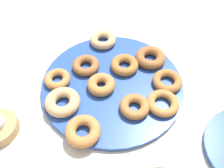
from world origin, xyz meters
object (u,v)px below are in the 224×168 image
(donut_plate, at_px, (112,84))
(donut_10, at_px, (150,58))
(donut_4, at_px, (167,81))
(donut_6, at_px, (86,65))
(donut_5, at_px, (163,103))
(donut_8, at_px, (63,102))
(donut_2, at_px, (58,78))
(donut_1, at_px, (124,65))
(donut_3, at_px, (101,85))
(donut_9, at_px, (83,131))
(donut_0, at_px, (134,107))
(donut_7, at_px, (103,40))

(donut_plate, height_order, donut_10, donut_10)
(donut_4, xyz_separation_m, donut_6, (0.24, -0.06, 0.00))
(donut_4, xyz_separation_m, donut_5, (0.02, 0.08, -0.00))
(donut_8, bearing_deg, donut_plate, -147.69)
(donut_2, distance_m, donut_6, 0.09)
(donut_plate, bearing_deg, donut_10, -141.58)
(donut_4, relative_size, donut_10, 0.91)
(donut_1, relative_size, donut_3, 1.06)
(donut_3, relative_size, donut_5, 0.92)
(donut_plate, bearing_deg, donut_2, -0.86)
(donut_2, distance_m, donut_10, 0.29)
(donut_2, xyz_separation_m, donut_5, (-0.30, 0.08, -0.00))
(donut_1, xyz_separation_m, donut_4, (-0.12, 0.06, -0.00))
(donut_plate, height_order, donut_6, donut_6)
(donut_4, bearing_deg, donut_plate, 0.03)
(donut_plate, xyz_separation_m, donut_9, (0.07, 0.17, 0.02))
(donut_plate, bearing_deg, donut_5, 150.53)
(donut_plate, xyz_separation_m, donut_0, (-0.06, 0.09, 0.02))
(donut_8, bearing_deg, donut_7, -110.39)
(donut_0, height_order, donut_7, donut_7)
(donut_0, distance_m, donut_5, 0.08)
(donut_0, relative_size, donut_2, 1.05)
(donut_3, bearing_deg, donut_10, -142.71)
(donut_0, distance_m, donut_9, 0.15)
(donut_9, bearing_deg, donut_10, -125.43)
(donut_0, xyz_separation_m, donut_6, (0.14, -0.15, -0.00))
(donut_6, height_order, donut_10, donut_10)
(donut_plate, distance_m, donut_10, 0.15)
(donut_plate, relative_size, donut_0, 5.15)
(donut_6, relative_size, donut_10, 0.88)
(donut_6, xyz_separation_m, donut_8, (0.05, 0.14, 0.00))
(donut_5, bearing_deg, donut_plate, -29.47)
(donut_3, relative_size, donut_6, 0.97)
(donut_3, bearing_deg, donut_6, -56.04)
(donut_6, bearing_deg, donut_7, -111.45)
(donut_4, bearing_deg, donut_7, -41.85)
(donut_8, height_order, donut_10, donut_8)
(donut_8, bearing_deg, donut_6, -109.48)
(donut_4, bearing_deg, donut_2, -0.42)
(donut_7, bearing_deg, donut_plate, 101.49)
(donut_4, height_order, donut_10, donut_10)
(donut_6, bearing_deg, donut_3, 123.96)
(donut_0, bearing_deg, donut_10, -106.83)
(donut_1, relative_size, donut_10, 0.91)
(donut_0, distance_m, donut_6, 0.20)
(donut_0, height_order, donut_2, donut_0)
(donut_1, bearing_deg, donut_4, 154.15)
(donut_5, relative_size, donut_7, 1.00)
(donut_plate, xyz_separation_m, donut_6, (0.08, -0.06, 0.02))
(donut_8, bearing_deg, donut_4, -164.04)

